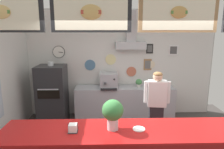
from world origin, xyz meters
TOP-DOWN VIEW (x-y plane):
  - back_wall_assembly at (0.01, 2.33)m, footprint 5.18×2.97m
  - back_prep_counter at (0.11, 2.12)m, footprint 2.64×0.56m
  - pizza_oven at (-1.77, 1.88)m, footprint 0.70×0.71m
  - shop_worker at (0.64, 0.80)m, footprint 0.53×0.26m
  - espresso_machine at (-0.33, 2.09)m, footprint 0.46×0.52m
  - potted_rosemary at (0.48, 2.10)m, footprint 0.17×0.17m
  - potted_sage at (0.91, 2.13)m, footprint 0.17×0.17m
  - condiment_plate at (0.07, -0.52)m, footprint 0.17×0.17m
  - napkin_holder at (-0.84, -0.57)m, footprint 0.14×0.13m
  - basil_vase at (-0.30, -0.51)m, footprint 0.30×0.30m

SIDE VIEW (x-z plane):
  - back_prep_counter at x=0.11m, z-range -0.01..0.89m
  - pizza_oven at x=-1.77m, z-range -0.05..1.58m
  - shop_worker at x=0.64m, z-range 0.07..1.64m
  - potted_sage at x=0.91m, z-range 0.91..1.13m
  - potted_rosemary at x=0.48m, z-range 0.91..1.13m
  - condiment_plate at x=0.07m, z-range 1.02..1.03m
  - napkin_holder at x=-0.84m, z-range 1.00..1.13m
  - espresso_machine at x=-0.33m, z-range 0.89..1.28m
  - basil_vase at x=-0.30m, z-range 1.05..1.48m
  - back_wall_assembly at x=0.01m, z-range 0.10..3.05m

